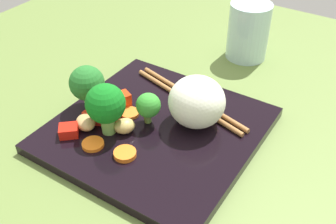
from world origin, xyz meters
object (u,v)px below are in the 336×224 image
at_px(square_plate, 157,130).
at_px(broccoli_floret_0, 106,105).
at_px(carrot_slice_1, 123,153).
at_px(rice_mound, 197,102).
at_px(drinking_glass, 248,31).
at_px(chopstick_pair, 189,99).

bearing_deg(square_plate, broccoli_floret_0, 133.41).
bearing_deg(carrot_slice_1, rice_mound, -22.63).
bearing_deg(broccoli_floret_0, square_plate, -46.59).
bearing_deg(drinking_glass, square_plate, 177.55).
distance_m(square_plate, rice_mound, 0.07).
relative_size(broccoli_floret_0, carrot_slice_1, 2.54).
bearing_deg(rice_mound, drinking_glass, 7.22).
xyz_separation_m(square_plate, drinking_glass, (0.28, -0.01, 0.04)).
bearing_deg(chopstick_pair, broccoli_floret_0, 80.08).
distance_m(broccoli_floret_0, carrot_slice_1, 0.07).
height_order(rice_mound, chopstick_pair, rice_mound).
relative_size(carrot_slice_1, chopstick_pair, 0.14).
xyz_separation_m(rice_mound, carrot_slice_1, (-0.11, 0.05, -0.03)).
bearing_deg(broccoli_floret_0, carrot_slice_1, -119.64).
distance_m(rice_mound, broccoli_floret_0, 0.13).
relative_size(broccoli_floret_0, chopstick_pair, 0.34).
height_order(square_plate, rice_mound, rice_mound).
bearing_deg(square_plate, carrot_slice_1, 177.08).
height_order(square_plate, broccoli_floret_0, broccoli_floret_0).
relative_size(square_plate, broccoli_floret_0, 3.63).
xyz_separation_m(broccoli_floret_0, carrot_slice_1, (-0.03, -0.05, -0.04)).
bearing_deg(carrot_slice_1, square_plate, -2.92).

